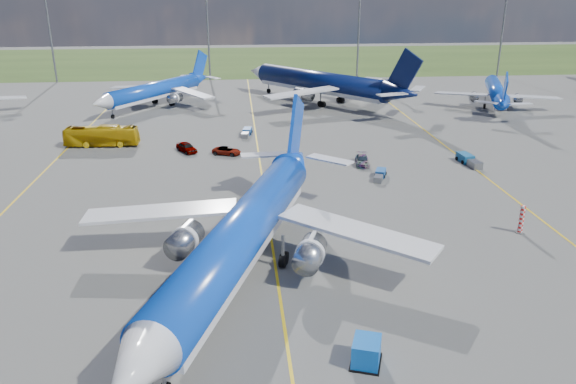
{
  "coord_description": "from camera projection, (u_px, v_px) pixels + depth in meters",
  "views": [
    {
      "loc": [
        -3.05,
        -43.06,
        24.52
      ],
      "look_at": [
        1.98,
        11.63,
        4.0
      ],
      "focal_mm": 35.0,
      "sensor_mm": 36.0,
      "label": 1
    }
  ],
  "objects": [
    {
      "name": "floodlight_masts",
      "position": [
        284.0,
        31.0,
        148.08
      ],
      "size": [
        202.2,
        0.5,
        22.7
      ],
      "color": "slate",
      "rests_on": "ground"
    },
    {
      "name": "service_car_a",
      "position": [
        187.0,
        147.0,
        86.35
      ],
      "size": [
        3.85,
        4.7,
        1.51
      ],
      "primitive_type": "imported",
      "rotation": [
        0.0,
        0.0,
        0.56
      ],
      "color": "#999999",
      "rests_on": "ground"
    },
    {
      "name": "grass_strip",
      "position": [
        245.0,
        60.0,
        188.93
      ],
      "size": [
        400.0,
        80.0,
        0.01
      ],
      "primitive_type": "cube",
      "color": "#2D4719",
      "rests_on": "ground"
    },
    {
      "name": "ground",
      "position": [
        278.0,
        282.0,
        49.01
      ],
      "size": [
        400.0,
        400.0,
        0.0
      ],
      "primitive_type": "plane",
      "color": "#50504E",
      "rests_on": "ground"
    },
    {
      "name": "apron_bus",
      "position": [
        102.0,
        136.0,
        89.35
      ],
      "size": [
        11.67,
        3.07,
        3.23
      ],
      "primitive_type": "imported",
      "rotation": [
        0.0,
        0.0,
        1.54
      ],
      "color": "#BE950B",
      "rests_on": "ground"
    },
    {
      "name": "baggage_tug_e",
      "position": [
        468.0,
        160.0,
        80.73
      ],
      "size": [
        2.0,
        5.56,
        1.22
      ],
      "rotation": [
        0.0,
        0.0,
        0.1
      ],
      "color": "#17578C",
      "rests_on": "ground"
    },
    {
      "name": "baggage_tug_w",
      "position": [
        380.0,
        175.0,
        74.91
      ],
      "size": [
        2.63,
        4.41,
        0.96
      ],
      "rotation": [
        0.0,
        0.0,
        -0.38
      ],
      "color": "#194D97",
      "rests_on": "ground"
    },
    {
      "name": "warning_post",
      "position": [
        521.0,
        219.0,
        58.18
      ],
      "size": [
        0.5,
        0.5,
        3.0
      ],
      "primitive_type": "cylinder",
      "color": "red",
      "rests_on": "ground"
    },
    {
      "name": "bg_jet_n",
      "position": [
        320.0,
        103.0,
        122.11
      ],
      "size": [
        60.15,
        61.76,
        12.88
      ],
      "primitive_type": null,
      "rotation": [
        0.0,
        0.0,
        3.83
      ],
      "color": "#081342",
      "rests_on": "ground"
    },
    {
      "name": "service_car_b",
      "position": [
        227.0,
        151.0,
        85.05
      ],
      "size": [
        4.79,
        3.5,
        1.21
      ],
      "primitive_type": "imported",
      "rotation": [
        0.0,
        0.0,
        1.19
      ],
      "color": "#999999",
      "rests_on": "ground"
    },
    {
      "name": "main_airliner",
      "position": [
        243.0,
        278.0,
        49.7
      ],
      "size": [
        49.24,
        56.14,
        12.31
      ],
      "primitive_type": null,
      "rotation": [
        0.0,
        0.0,
        -0.33
      ],
      "color": "blue",
      "rests_on": "ground"
    },
    {
      "name": "bg_jet_nnw",
      "position": [
        156.0,
        107.0,
        118.32
      ],
      "size": [
        44.39,
        46.98,
        9.81
      ],
      "primitive_type": null,
      "rotation": [
        0.0,
        0.0,
        -0.58
      ],
      "color": "blue",
      "rests_on": "ground"
    },
    {
      "name": "taxiway_lines",
      "position": [
        264.0,
        178.0,
        74.87
      ],
      "size": [
        60.25,
        160.0,
        0.02
      ],
      "color": "gold",
      "rests_on": "ground"
    },
    {
      "name": "bg_jet_ne",
      "position": [
        494.0,
        106.0,
        118.49
      ],
      "size": [
        36.97,
        41.91,
        9.14
      ],
      "primitive_type": null,
      "rotation": [
        0.0,
        0.0,
        2.79
      ],
      "color": "blue",
      "rests_on": "ground"
    },
    {
      "name": "baggage_tug_c",
      "position": [
        247.0,
        132.0,
        95.98
      ],
      "size": [
        1.98,
        4.74,
        1.03
      ],
      "rotation": [
        0.0,
        0.0,
        -0.17
      ],
      "color": "#1A4DA0",
      "rests_on": "ground"
    },
    {
      "name": "uld_container",
      "position": [
        366.0,
        352.0,
        38.26
      ],
      "size": [
        2.47,
        2.74,
        1.82
      ],
      "primitive_type": "cube",
      "rotation": [
        0.0,
        0.0,
        -0.34
      ],
      "color": "blue",
      "rests_on": "ground"
    },
    {
      "name": "service_car_c",
      "position": [
        362.0,
        160.0,
        80.41
      ],
      "size": [
        2.54,
        4.82,
        1.33
      ],
      "primitive_type": "imported",
      "rotation": [
        0.0,
        0.0,
        -0.15
      ],
      "color": "#999999",
      "rests_on": "ground"
    }
  ]
}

